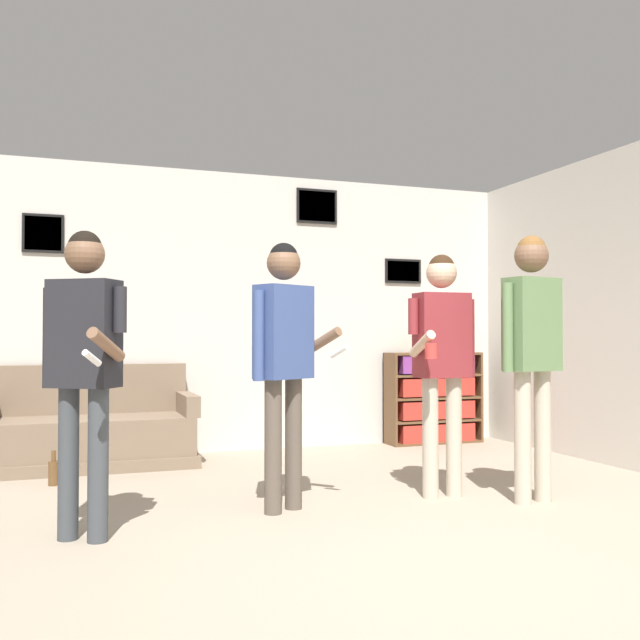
# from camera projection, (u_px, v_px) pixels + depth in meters

# --- Properties ---
(ground_plane) EXTENTS (20.00, 20.00, 0.00)m
(ground_plane) POSITION_uv_depth(u_px,v_px,m) (437.00, 595.00, 3.04)
(ground_plane) COLOR gray
(wall_back) EXTENTS (8.15, 0.08, 2.70)m
(wall_back) POSITION_uv_depth(u_px,v_px,m) (231.00, 311.00, 6.93)
(wall_back) COLOR beige
(wall_back) RESTS_ON ground_plane
(wall_right) EXTENTS (0.06, 6.46, 2.70)m
(wall_right) POSITION_uv_depth(u_px,v_px,m) (626.00, 307.00, 5.95)
(wall_right) COLOR beige
(wall_right) RESTS_ON ground_plane
(couch) EXTENTS (1.73, 0.80, 0.85)m
(couch) POSITION_uv_depth(u_px,v_px,m) (91.00, 432.00, 6.07)
(couch) COLOR #7A6651
(couch) RESTS_ON ground_plane
(bookshelf) EXTENTS (1.01, 0.30, 0.94)m
(bookshelf) POSITION_uv_depth(u_px,v_px,m) (433.00, 398.00, 7.40)
(bookshelf) COLOR brown
(bookshelf) RESTS_ON ground_plane
(person_player_foreground_left) EXTENTS (0.43, 0.60, 1.68)m
(person_player_foreground_left) POSITION_uv_depth(u_px,v_px,m) (84.00, 349.00, 3.87)
(person_player_foreground_left) COLOR #3D4247
(person_player_foreground_left) RESTS_ON ground_plane
(person_player_foreground_center) EXTENTS (0.59, 0.39, 1.70)m
(person_player_foreground_center) POSITION_uv_depth(u_px,v_px,m) (284.00, 345.00, 4.52)
(person_player_foreground_center) COLOR brown
(person_player_foreground_center) RESTS_ON ground_plane
(person_watcher_holding_cup) EXTENTS (0.51, 0.41, 1.67)m
(person_watcher_holding_cup) POSITION_uv_depth(u_px,v_px,m) (442.00, 348.00, 4.91)
(person_watcher_holding_cup) COLOR #B7AD99
(person_watcher_holding_cup) RESTS_ON ground_plane
(person_spectator_near_bookshelf) EXTENTS (0.49, 0.25, 1.78)m
(person_spectator_near_bookshelf) POSITION_uv_depth(u_px,v_px,m) (532.00, 336.00, 4.75)
(person_spectator_near_bookshelf) COLOR #B7AD99
(person_spectator_near_bookshelf) RESTS_ON ground_plane
(bottle_on_floor) EXTENTS (0.08, 0.08, 0.26)m
(bottle_on_floor) POSITION_uv_depth(u_px,v_px,m) (54.00, 472.00, 5.28)
(bottle_on_floor) COLOR brown
(bottle_on_floor) RESTS_ON ground_plane
(drinking_cup) EXTENTS (0.08, 0.08, 0.11)m
(drinking_cup) POSITION_uv_depth(u_px,v_px,m) (417.00, 347.00, 7.35)
(drinking_cup) COLOR yellow
(drinking_cup) RESTS_ON bookshelf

